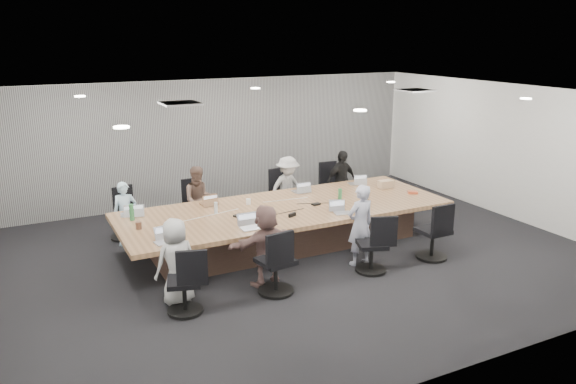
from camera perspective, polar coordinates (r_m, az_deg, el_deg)
name	(u,v)px	position (r m, az deg, el deg)	size (l,w,h in m)	color
floor	(298,254)	(10.04, 1.03, -6.33)	(10.00, 8.00, 0.00)	black
ceiling	(299,96)	(9.35, 1.12, 9.77)	(10.00, 8.00, 0.00)	white
wall_back	(219,140)	(13.19, -7.06, 5.28)	(10.00, 2.80, 0.00)	silver
wall_front	(468,259)	(6.51, 17.78, -6.48)	(10.00, 2.80, 0.00)	silver
wall_right	(509,151)	(12.67, 21.58, 3.85)	(8.00, 2.80, 0.00)	silver
curtain	(220,140)	(13.12, -6.95, 5.22)	(9.80, 0.04, 2.80)	gray
conference_table	(286,225)	(10.31, -0.25, -3.33)	(6.00, 2.20, 0.74)	#4C352C
chair_0	(123,219)	(11.10, -16.46, -2.69)	(0.52, 0.52, 0.77)	black
chair_1	(195,210)	(11.41, -9.46, -1.79)	(0.51, 0.51, 0.75)	black
chair_2	(280,197)	(12.08, -0.77, -0.55)	(0.52, 0.52, 0.76)	black
chair_3	(333,190)	(12.68, 4.56, 0.25)	(0.53, 0.53, 0.79)	black
chair_4	(184,287)	(8.03, -10.51, -9.44)	(0.53, 0.53, 0.79)	black
chair_5	(276,266)	(8.47, -1.26, -7.54)	(0.58, 0.58, 0.86)	black
chair_6	(372,249)	(9.30, 8.49, -5.72)	(0.54, 0.54, 0.80)	black
chair_7	(433,235)	(10.04, 14.50, -4.28)	(0.57, 0.57, 0.84)	black
person_0	(125,214)	(10.71, -16.20, -2.15)	(0.44, 0.29, 1.19)	silver
laptop_0	(131,214)	(10.15, -15.67, -2.20)	(0.34, 0.23, 0.02)	#B2B2B7
person_1	(200,200)	(11.01, -8.98, -0.83)	(0.65, 0.51, 1.34)	brown
laptop_1	(209,204)	(10.48, -8.07, -1.18)	(0.29, 0.20, 0.02)	#8C6647
person_2	(288,188)	(11.70, -0.03, 0.38)	(0.87, 0.50, 1.34)	#A0A0A0
laptop_2	(300,191)	(11.20, 1.23, 0.09)	(0.31, 0.21, 0.02)	#B2B2B7
person_3	(341,181)	(12.32, 5.43, 1.12)	(0.79, 0.33, 1.35)	black
laptop_3	(355,184)	(11.85, 6.85, 0.86)	(0.29, 0.20, 0.02)	#B2B2B7
person_4	(176,261)	(8.24, -11.30, -6.93)	(0.62, 0.41, 1.28)	#ADADAD
laptop_4	(166,242)	(8.70, -12.32, -4.98)	(0.32, 0.22, 0.02)	#B2B2B7
person_5	(266,245)	(8.68, -2.26, -5.40)	(1.20, 0.38, 1.29)	#7B5955
laptop_5	(252,228)	(9.12, -3.71, -3.67)	(0.36, 0.24, 0.02)	#B2B2B7
person_6	(360,225)	(9.46, 7.35, -3.35)	(0.51, 0.34, 1.40)	#A2A4BB
laptop_6	(343,213)	(9.88, 5.59, -2.15)	(0.29, 0.20, 0.02)	#B2B2B7
bottle_green_left	(132,212)	(9.82, -15.59, -2.00)	(0.08, 0.08, 0.28)	#307741
bottle_green_right	(340,195)	(10.53, 5.30, -0.34)	(0.07, 0.07, 0.26)	#307741
bottle_clear	(216,208)	(9.91, -7.34, -1.60)	(0.06, 0.06, 0.20)	silver
cup_white_far	(248,202)	(10.38, -4.05, -0.98)	(0.08, 0.08, 0.10)	white
cup_white_near	(363,193)	(11.01, 7.64, -0.09)	(0.09, 0.09, 0.11)	white
mug_brown	(139,225)	(9.38, -14.94, -3.31)	(0.10, 0.10, 0.12)	brown
mic_left	(238,216)	(9.72, -5.08, -2.40)	(0.15, 0.10, 0.03)	black
mic_right	(316,204)	(10.34, 2.86, -1.24)	(0.15, 0.10, 0.03)	black
stapler	(292,215)	(9.67, 0.43, -2.33)	(0.17, 0.04, 0.06)	black
canvas_bag	(385,184)	(11.63, 9.85, 0.79)	(0.28, 0.17, 0.15)	tan
snack_packet	(413,192)	(11.34, 12.55, -0.03)	(0.19, 0.13, 0.04)	#C34D2A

